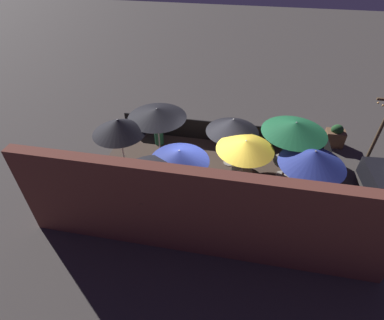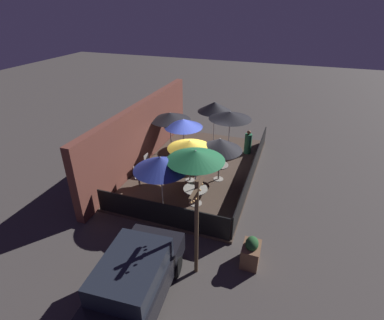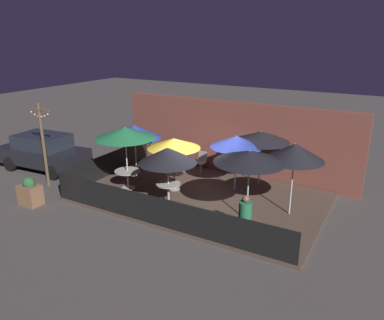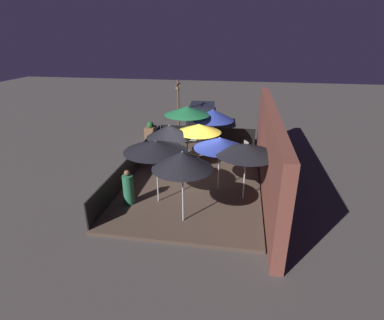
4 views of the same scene
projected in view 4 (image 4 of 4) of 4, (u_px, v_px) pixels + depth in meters
ground_plane at (195, 179)px, 12.92m from camera, size 60.00×60.00×0.00m
patio_deck at (195, 178)px, 12.90m from camera, size 8.84×5.47×0.12m
building_wall at (268, 149)px, 11.86m from camera, size 10.44×0.36×3.16m
fence_front at (134, 163)px, 13.10m from camera, size 8.64×0.05×0.95m
fence_side_left at (207, 135)px, 16.67m from camera, size 0.05×5.27×0.95m
patio_umbrella_0 at (187, 111)px, 14.63m from camera, size 2.25×2.25×2.43m
patio_umbrella_1 at (169, 131)px, 12.92m from camera, size 2.00×2.00×2.07m
patio_umbrella_2 at (199, 128)px, 13.20m from camera, size 1.99×1.99×2.03m
patio_umbrella_3 at (213, 115)px, 15.04m from camera, size 2.13×2.13×2.20m
patio_umbrella_4 at (156, 146)px, 10.18m from camera, size 2.22×2.22×2.34m
patio_umbrella_5 at (220, 143)px, 11.14m from camera, size 1.94×1.94×2.14m
patio_umbrella_6 at (182, 160)px, 9.03m from camera, size 1.89×1.89×2.43m
patio_umbrella_7 at (246, 149)px, 10.43m from camera, size 2.18×2.18×2.17m
dining_table_0 at (187, 142)px, 15.26m from camera, size 0.98×0.98×0.73m
dining_table_1 at (170, 157)px, 13.38m from camera, size 0.85×0.85×0.78m
dining_table_2 at (198, 155)px, 13.69m from camera, size 0.76×0.76×0.71m
patio_chair_0 at (244, 150)px, 14.51m from camera, size 0.55×0.55×0.92m
patio_chair_1 at (245, 159)px, 13.36m from camera, size 0.41×0.41×0.94m
patron_0 at (128, 189)px, 10.64m from camera, size 0.53×0.53×1.31m
planter_box at (151, 131)px, 17.83m from camera, size 0.78×0.55×1.04m
light_post at (178, 105)px, 17.87m from camera, size 1.10×0.12×3.35m
parked_car_0 at (202, 116)px, 19.58m from camera, size 4.17×2.02×1.62m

